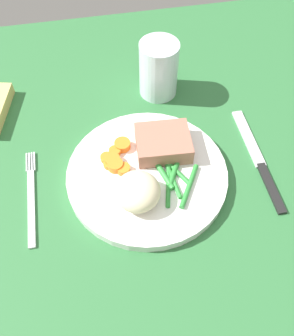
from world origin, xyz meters
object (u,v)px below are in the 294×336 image
(fork, at_px, (31,197))
(knife, at_px, (259,161))
(water_glass, at_px, (159,72))
(dinner_plate, at_px, (147,175))
(meat_portion, at_px, (163,143))

(fork, xyz_separation_m, knife, (0.36, -0.00, -0.00))
(fork, distance_m, knife, 0.36)
(water_glass, bearing_deg, fork, -141.02)
(knife, xyz_separation_m, water_glass, (-0.12, 0.19, 0.04))
(knife, height_order, water_glass, water_glass)
(dinner_plate, height_order, water_glass, water_glass)
(meat_portion, bearing_deg, water_glass, 80.97)
(dinner_plate, xyz_separation_m, water_glass, (0.06, 0.19, 0.04))
(dinner_plate, distance_m, water_glass, 0.20)
(fork, bearing_deg, meat_portion, 6.98)
(meat_portion, bearing_deg, fork, -168.89)
(fork, height_order, knife, knife)
(dinner_plate, xyz_separation_m, meat_portion, (0.03, 0.04, 0.02))
(dinner_plate, distance_m, knife, 0.18)
(dinner_plate, distance_m, meat_portion, 0.06)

